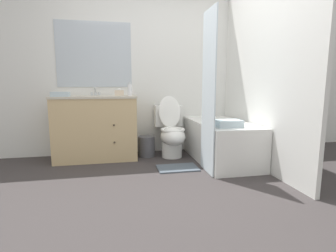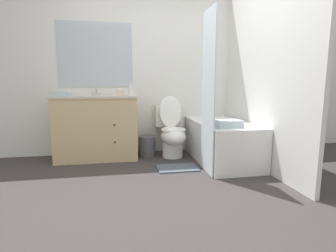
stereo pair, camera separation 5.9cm
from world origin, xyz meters
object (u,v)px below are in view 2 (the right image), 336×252
object	(u,v)px
bath_mat	(178,168)
hand_towel_folded	(61,94)
bathtub	(221,141)
soap_dispenser	(130,90)
toilet	(172,132)
tissue_box	(120,93)
wastebasket	(147,146)
bath_towel_folded	(228,124)
vanity_cabinet	(97,127)
sink_faucet	(97,93)

from	to	relation	value
bath_mat	hand_towel_folded	bearing A→B (deg)	160.70
bathtub	soap_dispenser	size ratio (longest dim) A/B	7.37
toilet	tissue_box	xyz separation A→B (m)	(-0.74, 0.10, 0.58)
bathtub	hand_towel_folded	bearing A→B (deg)	173.18
bath_mat	wastebasket	bearing A→B (deg)	115.39
tissue_box	soap_dispenser	distance (m)	0.16
bathtub	bath_towel_folded	bearing A→B (deg)	-101.72
soap_dispenser	wastebasket	bearing A→B (deg)	3.46
soap_dispenser	hand_towel_folded	world-z (taller)	soap_dispenser
vanity_cabinet	hand_towel_folded	world-z (taller)	hand_towel_folded
bathtub	wastebasket	size ratio (longest dim) A/B	4.63
tissue_box	soap_dispenser	size ratio (longest dim) A/B	0.68
bath_mat	vanity_cabinet	bearing A→B (deg)	146.68
vanity_cabinet	sink_faucet	distance (m)	0.51
vanity_cabinet	toilet	world-z (taller)	vanity_cabinet
tissue_box	bath_towel_folded	distance (m)	1.59
vanity_cabinet	bath_mat	size ratio (longest dim) A/B	2.23
tissue_box	vanity_cabinet	bearing A→B (deg)	-175.67
tissue_box	bath_mat	world-z (taller)	tissue_box
sink_faucet	soap_dispenser	bearing A→B (deg)	-22.84
hand_towel_folded	bath_towel_folded	bearing A→B (deg)	-18.90
sink_faucet	toilet	size ratio (longest dim) A/B	0.16
toilet	soap_dispenser	world-z (taller)	soap_dispenser
toilet	hand_towel_folded	world-z (taller)	hand_towel_folded
vanity_cabinet	tissue_box	size ratio (longest dim) A/B	8.92
wastebasket	tissue_box	world-z (taller)	tissue_box
wastebasket	tissue_box	size ratio (longest dim) A/B	2.35
sink_faucet	bath_mat	xyz separation A→B (m)	(1.03, -0.86, -0.93)
toilet	bath_mat	xyz separation A→B (m)	(-0.05, -0.60, -0.35)
bathtub	bath_towel_folded	xyz separation A→B (m)	(-0.09, -0.44, 0.31)
vanity_cabinet	soap_dispenser	size ratio (longest dim) A/B	6.04
vanity_cabinet	bath_towel_folded	distance (m)	1.83
sink_faucet	bathtub	world-z (taller)	sink_faucet
bathtub	bath_towel_folded	world-z (taller)	bath_towel_folded
bathtub	wastebasket	bearing A→B (deg)	157.29
bathtub	bath_mat	size ratio (longest dim) A/B	2.73
hand_towel_folded	bath_mat	distance (m)	1.79
sink_faucet	bathtub	bearing A→B (deg)	-19.53
tissue_box	bath_mat	xyz separation A→B (m)	(0.69, -0.70, -0.93)
toilet	bathtub	world-z (taller)	toilet
wastebasket	hand_towel_folded	world-z (taller)	hand_towel_folded
vanity_cabinet	bathtub	size ratio (longest dim) A/B	0.82
sink_faucet	toilet	bearing A→B (deg)	-13.53
wastebasket	hand_towel_folded	xyz separation A→B (m)	(-1.13, -0.16, 0.78)
bath_towel_folded	toilet	bearing A→B (deg)	124.37
wastebasket	bath_towel_folded	size ratio (longest dim) A/B	0.98
toilet	bathtub	bearing A→B (deg)	-28.79
bathtub	hand_towel_folded	xyz separation A→B (m)	(-2.12, 0.25, 0.65)
vanity_cabinet	soap_dispenser	bearing A→B (deg)	-2.73
toilet	wastebasket	size ratio (longest dim) A/B	2.96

